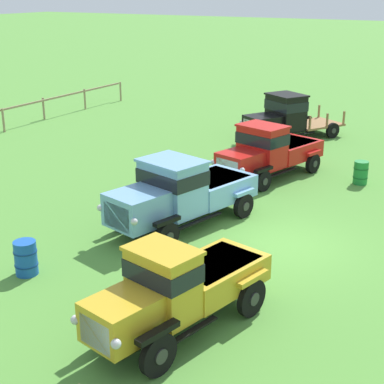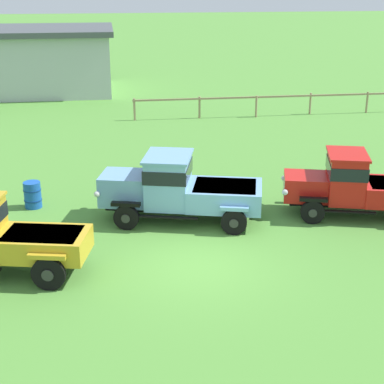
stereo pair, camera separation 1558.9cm
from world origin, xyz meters
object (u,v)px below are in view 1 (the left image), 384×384
Objects in this scene: vintage_truck_second_in_line at (176,288)px; vintage_truck_back_of_row at (284,116)px; vintage_truck_far_side at (268,151)px; oil_drum_beside_row at (361,173)px; vintage_truck_midrow_center at (179,192)px; oil_drum_near_fence at (26,258)px.

vintage_truck_back_of_row is (17.14, 4.25, 0.10)m from vintage_truck_second_in_line.
vintage_truck_back_of_row is at bearing 15.64° from vintage_truck_far_side.
vintage_truck_far_side is at bearing 105.81° from oil_drum_beside_row.
vintage_truck_back_of_row is (11.90, 1.20, 0.04)m from vintage_truck_midrow_center.
oil_drum_beside_row is at bearing -25.63° from oil_drum_near_fence.
vintage_truck_far_side is at bearing -4.41° from vintage_truck_midrow_center.
vintage_truck_back_of_row is 5.85× the size of oil_drum_near_fence.
vintage_truck_midrow_center reaches higher than oil_drum_near_fence.
vintage_truck_far_side is 5.71× the size of oil_drum_near_fence.
vintage_truck_back_of_row reaches higher than vintage_truck_second_in_line.
vintage_truck_far_side is (5.97, -0.46, -0.06)m from vintage_truck_midrow_center.
vintage_truck_midrow_center is (5.24, 3.05, 0.06)m from vintage_truck_second_in_line.
vintage_truck_far_side is 6.16m from vintage_truck_back_of_row.
oil_drum_near_fence is at bearing 178.03° from vintage_truck_back_of_row.
vintage_truck_midrow_center is at bearing 175.59° from vintage_truck_far_side.
vintage_truck_midrow_center is 5.99m from vintage_truck_far_side.
vintage_truck_back_of_row is (5.93, 1.66, 0.10)m from vintage_truck_far_side.
vintage_truck_second_in_line is at bearing -166.09° from vintage_truck_back_of_row.
oil_drum_beside_row is at bearing -74.19° from vintage_truck_far_side.
vintage_truck_back_of_row reaches higher than vintage_truck_midrow_center.
vintage_truck_back_of_row reaches higher than vintage_truck_far_side.
vintage_truck_far_side is 0.98× the size of vintage_truck_back_of_row.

